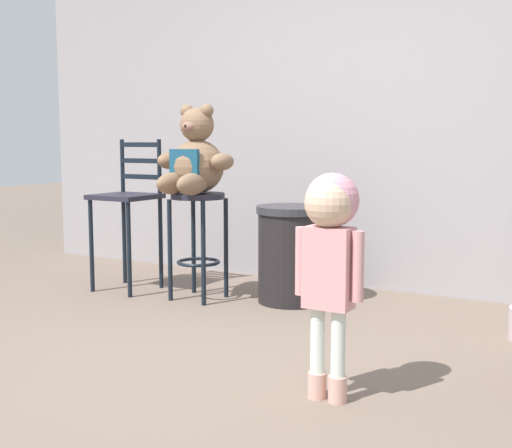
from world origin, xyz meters
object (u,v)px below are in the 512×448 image
bar_stool_with_teddy (198,224)px  trash_bin (292,254)px  bar_chair_empty (128,203)px  child_walking (330,237)px  teddy_bear (195,161)px

bar_stool_with_teddy → trash_bin: (0.62, 0.25, -0.20)m
bar_stool_with_teddy → bar_chair_empty: size_ratio=0.67×
bar_chair_empty → trash_bin: bearing=11.2°
child_walking → bar_chair_empty: bar_chair_empty is taller
bar_stool_with_teddy → child_walking: size_ratio=0.77×
bar_stool_with_teddy → child_walking: 2.02m
trash_bin → bar_chair_empty: size_ratio=0.60×
child_walking → trash_bin: (-0.95, 1.51, -0.37)m
child_walking → teddy_bear: bearing=168.0°
bar_chair_empty → teddy_bear: bearing=-2.8°
teddy_bear → child_walking: teddy_bear is taller
bar_stool_with_teddy → child_walking: child_walking is taller
bar_chair_empty → child_walking: bearing=-29.8°
trash_bin → child_walking: bearing=-57.8°
bar_stool_with_teddy → bar_chair_empty: 0.65m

